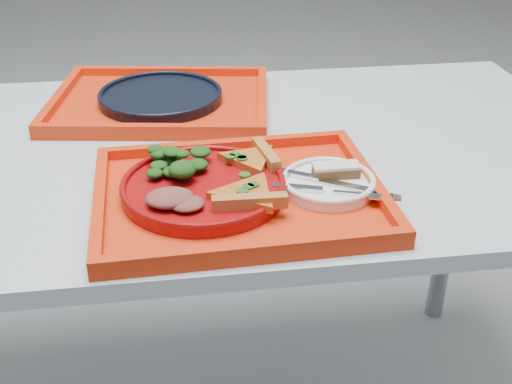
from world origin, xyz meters
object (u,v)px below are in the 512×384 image
Objects in this scene: navy_plate at (161,98)px; dessert_bar at (336,170)px; tray_main at (239,198)px; tray_far at (161,104)px; dinner_plate at (204,189)px.

navy_plate is 3.45× the size of dessert_bar.
tray_far is at bearing 103.96° from tray_main.
navy_plate is (-0.00, 0.00, 0.01)m from tray_far.
tray_main is 5.97× the size of dessert_bar.
tray_far is 5.97× the size of dessert_bar.
dinner_plate reaches higher than navy_plate.
dinner_plate is 0.42m from navy_plate.
dessert_bar is at bearing -55.30° from navy_plate.
navy_plate is (-0.12, 0.42, 0.01)m from tray_main.
dinner_plate is 0.22m from dessert_bar.
dessert_bar is (0.28, -0.40, 0.02)m from navy_plate.
tray_main is 0.44m from navy_plate.
dessert_bar is at bearing 1.54° from dinner_plate.
tray_far is at bearing 125.06° from dessert_bar.
dessert_bar is (0.16, 0.02, 0.03)m from tray_main.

